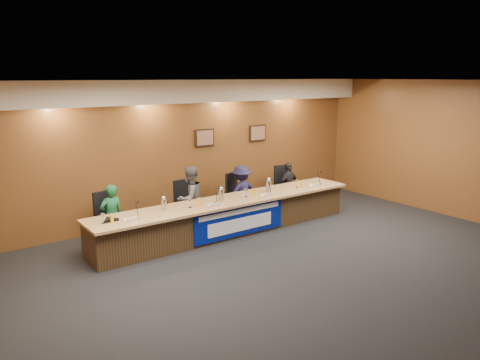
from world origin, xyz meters
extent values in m
plane|color=black|center=(0.00, 0.00, 0.00)|extent=(10.00, 10.00, 0.00)
cube|color=silver|center=(0.00, 0.00, 3.20)|extent=(10.00, 8.00, 0.04)
cube|color=brown|center=(0.00, 4.00, 1.60)|extent=(10.00, 0.04, 3.20)
cube|color=brown|center=(5.00, 0.00, 1.60)|extent=(0.04, 8.00, 3.20)
cube|color=beige|center=(0.00, 3.75, 2.95)|extent=(10.00, 0.50, 0.50)
cube|color=#3B2916|center=(0.00, 2.40, 0.35)|extent=(6.00, 0.80, 0.70)
cube|color=#A27B4D|center=(0.00, 2.35, 0.72)|extent=(6.10, 0.95, 0.05)
cube|color=navy|center=(0.00, 1.99, 0.38)|extent=(2.20, 0.02, 0.65)
cube|color=silver|center=(0.00, 1.97, 0.58)|extent=(2.00, 0.01, 0.10)
cube|color=silver|center=(0.00, 1.97, 0.30)|extent=(1.60, 0.01, 0.28)
cube|color=black|center=(0.40, 3.97, 1.85)|extent=(0.52, 0.04, 0.42)
cube|color=black|center=(2.00, 3.97, 1.85)|extent=(0.52, 0.04, 0.42)
imported|color=#13512B|center=(-2.32, 3.04, 0.63)|extent=(0.47, 0.32, 1.26)
imported|color=#514F55|center=(-0.57, 3.04, 0.71)|extent=(0.79, 0.68, 1.41)
imported|color=#181537|center=(0.81, 3.04, 0.64)|extent=(0.84, 0.49, 1.28)
imported|color=black|center=(2.26, 3.04, 0.59)|extent=(0.72, 0.35, 1.18)
cube|color=black|center=(-2.32, 3.14, 0.48)|extent=(0.56, 0.56, 0.08)
cube|color=black|center=(-0.57, 3.14, 0.48)|extent=(0.52, 0.52, 0.08)
cube|color=black|center=(0.81, 3.14, 0.48)|extent=(0.61, 0.61, 0.08)
cube|color=black|center=(2.26, 3.14, 0.48)|extent=(0.57, 0.57, 0.08)
cube|color=white|center=(-2.28, 2.13, 0.80)|extent=(0.24, 0.08, 0.10)
cylinder|color=black|center=(-2.14, 2.26, 0.76)|extent=(0.07, 0.07, 0.02)
cylinder|color=#EFAD14|center=(-2.59, 2.28, 0.82)|extent=(0.06, 0.06, 0.15)
cylinder|color=silver|center=(-2.74, 2.32, 0.84)|extent=(0.08, 0.08, 0.18)
cube|color=white|center=(-0.56, 2.08, 0.80)|extent=(0.24, 0.08, 0.10)
cylinder|color=black|center=(-0.42, 2.28, 0.76)|extent=(0.07, 0.07, 0.02)
cylinder|color=#EFAD14|center=(-0.78, 2.33, 0.82)|extent=(0.06, 0.06, 0.15)
cylinder|color=silver|center=(-1.00, 2.30, 0.84)|extent=(0.08, 0.08, 0.18)
cube|color=white|center=(0.77, 2.06, 0.80)|extent=(0.24, 0.08, 0.10)
cylinder|color=black|center=(0.96, 2.24, 0.76)|extent=(0.07, 0.07, 0.02)
cylinder|color=#EFAD14|center=(0.57, 2.27, 0.82)|extent=(0.06, 0.06, 0.15)
cylinder|color=silver|center=(0.39, 2.31, 0.84)|extent=(0.08, 0.08, 0.18)
cube|color=white|center=(2.25, 2.10, 0.80)|extent=(0.24, 0.08, 0.10)
cylinder|color=black|center=(2.44, 2.22, 0.76)|extent=(0.07, 0.07, 0.02)
cylinder|color=#EFAD14|center=(2.01, 2.30, 0.82)|extent=(0.06, 0.06, 0.15)
cylinder|color=silver|center=(1.87, 2.32, 0.84)|extent=(0.08, 0.08, 0.18)
cylinder|color=silver|center=(-1.51, 2.40, 0.87)|extent=(0.11, 0.11, 0.24)
cylinder|color=silver|center=(-0.21, 2.38, 0.87)|extent=(0.11, 0.11, 0.25)
cylinder|color=silver|center=(1.07, 2.39, 0.88)|extent=(0.13, 0.13, 0.26)
cylinder|color=black|center=(-2.59, 2.39, 0.78)|extent=(0.32, 0.32, 0.05)
camera|label=1|loc=(-5.42, -5.42, 3.28)|focal=35.00mm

